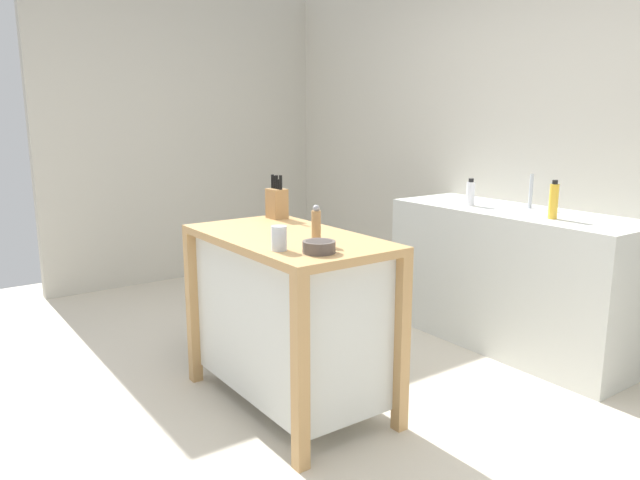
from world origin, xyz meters
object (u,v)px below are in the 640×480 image
bowl_ceramic_small (319,247)px  kitchen_island (288,311)px  trash_bin (225,305)px  pepper_grinder (316,225)px  bottle_hand_soap (554,201)px  drinking_cup (279,238)px  bottle_spray_cleaner (471,193)px  sink_faucet (531,191)px  knife_block (277,202)px

bowl_ceramic_small → kitchen_island: bearing=166.6°
bowl_ceramic_small → trash_bin: size_ratio=0.23×
pepper_grinder → bottle_hand_soap: 1.54m
drinking_cup → bottle_spray_cleaner: bearing=103.8°
kitchen_island → trash_bin: bearing=177.0°
kitchen_island → trash_bin: size_ratio=1.80×
bowl_ceramic_small → bottle_spray_cleaner: bearing=109.2°
bowl_ceramic_small → sink_faucet: sink_faucet is taller
drinking_cup → bottle_hand_soap: bottle_hand_soap is taller
kitchen_island → bottle_hand_soap: bottle_hand_soap is taller
bowl_ceramic_small → trash_bin: (-1.22, 0.14, -0.61)m
kitchen_island → pepper_grinder: size_ratio=6.31×
knife_block → pepper_grinder: knife_block is taller
bowl_ceramic_small → pepper_grinder: (-0.17, 0.11, 0.06)m
sink_faucet → bottle_spray_cleaner: bearing=-143.4°
drinking_cup → bottle_hand_soap: size_ratio=0.48×
bowl_ceramic_small → trash_bin: bowl_ceramic_small is taller
bowl_ceramic_small → drinking_cup: (-0.14, -0.12, 0.03)m
sink_faucet → bottle_hand_soap: bearing=-36.3°
kitchen_island → bottle_hand_soap: size_ratio=5.04×
drinking_cup → bottle_hand_soap: bearing=83.7°
sink_faucet → bottle_spray_cleaner: size_ratio=1.22×
drinking_cup → sink_faucet: sink_faucet is taller
bottle_spray_cleaner → bottle_hand_soap: (0.63, -0.01, 0.02)m
drinking_cup → sink_faucet: bearing=93.7°
bottle_hand_soap → bottle_spray_cleaner: bearing=178.8°
bottle_spray_cleaner → sink_faucet: bearing=36.6°
pepper_grinder → sink_faucet: size_ratio=0.82×
kitchen_island → sink_faucet: (0.14, 1.77, 0.50)m
knife_block → bowl_ceramic_small: bearing=-20.1°
knife_block → sink_faucet: 1.66m
kitchen_island → pepper_grinder: bearing=1.9°
pepper_grinder → drinking_cup: bearing=-82.5°
knife_block → kitchen_island: bearing=-25.7°
knife_block → drinking_cup: knife_block is taller
bowl_ceramic_small → drinking_cup: size_ratio=1.32×
drinking_cup → pepper_grinder: (-0.03, 0.22, 0.03)m
kitchen_island → bowl_ceramic_small: size_ratio=7.86×
knife_block → trash_bin: 0.79m
drinking_cup → bowl_ceramic_small: bearing=39.3°
bottle_hand_soap → knife_block: bearing=-124.6°
sink_faucet → knife_block: bearing=-110.7°
trash_bin → drinking_cup: bearing=-13.3°
knife_block → bottle_spray_cleaner: (0.28, 1.33, -0.02)m
kitchen_island → bowl_ceramic_small: bearing=-13.4°
kitchen_island → bottle_hand_soap: 1.67m
pepper_grinder → trash_bin: bearing=178.1°
bowl_ceramic_small → pepper_grinder: pepper_grinder is taller
trash_bin → sink_faucet: size_ratio=2.86×
kitchen_island → bottle_spray_cleaner: 1.62m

